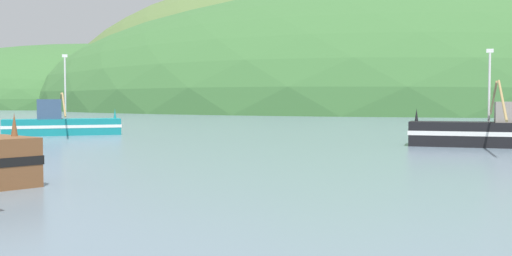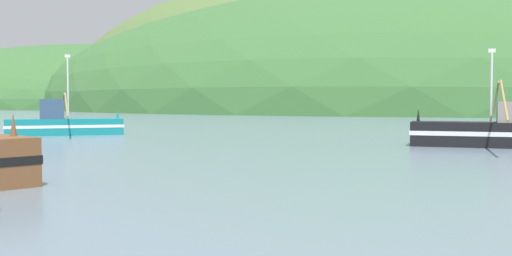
% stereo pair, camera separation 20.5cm
% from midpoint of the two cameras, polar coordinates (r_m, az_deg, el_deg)
% --- Properties ---
extents(hill_mid_left, '(140.35, 112.28, 37.55)m').
position_cam_midpoint_polar(hill_mid_left, '(196.64, -14.53, 1.91)').
color(hill_mid_left, '#386633').
rests_on(hill_mid_left, ground).
extents(hill_mid_right, '(80.82, 64.66, 81.94)m').
position_cam_midpoint_polar(hill_mid_right, '(171.57, 8.01, 1.86)').
color(hill_mid_right, '#516B38').
rests_on(hill_mid_right, ground).
extents(hill_far_right, '(215.25, 172.20, 61.75)m').
position_cam_midpoint_polar(hill_far_right, '(172.40, 16.24, 1.78)').
color(hill_far_right, '#386633').
rests_on(hill_far_right, ground).
extents(hill_far_center, '(185.89, 148.71, 93.66)m').
position_cam_midpoint_polar(hill_far_center, '(235.77, 4.63, 2.11)').
color(hill_far_center, '#516B38').
rests_on(hill_far_center, ground).
extents(fishing_boat_teal, '(7.77, 8.99, 5.66)m').
position_cam_midpoint_polar(fishing_boat_teal, '(45.32, -17.30, 0.36)').
color(fishing_boat_teal, '#147F84').
rests_on(fishing_boat_teal, ground).
extents(fishing_boat_black, '(9.19, 13.63, 5.19)m').
position_cam_midpoint_polar(fishing_boat_black, '(34.88, 21.90, -0.31)').
color(fishing_boat_black, black).
rests_on(fishing_boat_black, ground).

